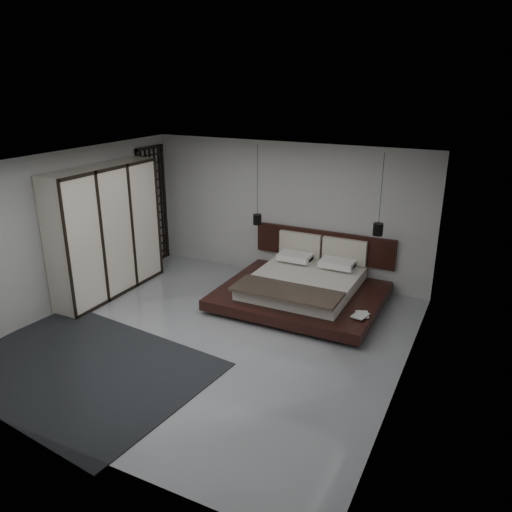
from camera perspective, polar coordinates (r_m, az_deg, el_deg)
The scene contains 14 objects.
floor at distance 8.30m, azimuth -5.02°, elevation -9.02°, with size 6.00×6.00×0.00m, color #96999F.
ceiling at distance 7.37m, azimuth -5.67°, elevation 10.43°, with size 6.00×6.00×0.00m, color white.
wall_back at distance 10.28m, azimuth 3.44°, elevation 5.16°, with size 6.00×6.00×0.00m, color #B0B0AE.
wall_front at distance 5.62m, azimuth -21.65°, elevation -9.10°, with size 6.00×6.00×0.00m, color #B0B0AE.
wall_left at distance 9.58m, azimuth -20.85°, elevation 2.79°, with size 6.00×6.00×0.00m, color #B0B0AE.
wall_right at distance 6.75m, azimuth 17.03°, elevation -3.66°, with size 6.00×6.00×0.00m, color #B0B0AE.
lattice_screen at distance 11.31m, azimuth -11.66°, elevation 5.61°, with size 0.05×0.90×2.60m, color black.
bed at distance 9.37m, azimuth 5.44°, elevation -3.51°, with size 2.90×2.44×1.10m.
book_lower at distance 8.47m, azimuth 11.35°, elevation -6.55°, with size 0.20×0.27×0.03m, color #99724C.
book_upper at distance 8.44m, azimuth 11.17°, elevation -6.47°, with size 0.22×0.30×0.02m, color #99724C.
pendant_left at distance 9.88m, azimuth 0.15°, elevation 4.25°, with size 0.17×0.17×1.57m.
pendant_right at distance 9.10m, azimuth 13.77°, elevation 3.01°, with size 0.18×0.18×1.46m.
wardrobe at distance 9.86m, azimuth -16.77°, elevation 2.72°, with size 0.60×2.52×2.47m.
rug at distance 7.83m, azimuth -19.41°, elevation -11.99°, with size 3.66×2.61×0.02m, color black.
Camera 1 is at (3.86, -6.18, 3.98)m, focal length 35.00 mm.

